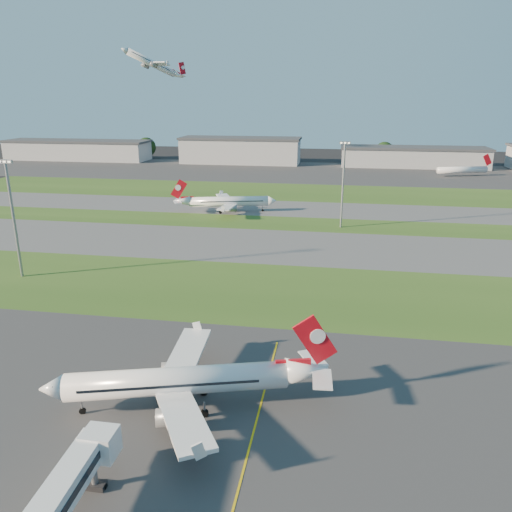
% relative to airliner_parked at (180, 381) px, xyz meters
% --- Properties ---
extents(ground, '(700.00, 700.00, 0.00)m').
position_rel_airliner_parked_xyz_m(ground, '(5.03, -10.44, -3.79)').
color(ground, black).
rests_on(ground, ground).
extents(apron_near, '(300.00, 70.00, 0.01)m').
position_rel_airliner_parked_xyz_m(apron_near, '(5.03, -10.44, -3.79)').
color(apron_near, '#333335').
rests_on(apron_near, ground).
extents(grass_strip_a, '(300.00, 34.00, 0.01)m').
position_rel_airliner_parked_xyz_m(grass_strip_a, '(5.03, 41.56, -3.79)').
color(grass_strip_a, '#2E501A').
rests_on(grass_strip_a, ground).
extents(taxiway_a, '(300.00, 32.00, 0.01)m').
position_rel_airliner_parked_xyz_m(taxiway_a, '(5.03, 74.56, -3.79)').
color(taxiway_a, '#515154').
rests_on(taxiway_a, ground).
extents(grass_strip_b, '(300.00, 18.00, 0.01)m').
position_rel_airliner_parked_xyz_m(grass_strip_b, '(5.03, 99.56, -3.79)').
color(grass_strip_b, '#2E501A').
rests_on(grass_strip_b, ground).
extents(taxiway_b, '(300.00, 26.00, 0.01)m').
position_rel_airliner_parked_xyz_m(taxiway_b, '(5.03, 121.56, -3.79)').
color(taxiway_b, '#515154').
rests_on(taxiway_b, ground).
extents(grass_strip_c, '(300.00, 40.00, 0.01)m').
position_rel_airliner_parked_xyz_m(grass_strip_c, '(5.03, 154.56, -3.79)').
color(grass_strip_c, '#2E501A').
rests_on(grass_strip_c, ground).
extents(apron_far, '(400.00, 80.00, 0.01)m').
position_rel_airliner_parked_xyz_m(apron_far, '(5.03, 214.56, -3.79)').
color(apron_far, '#333335').
rests_on(apron_far, ground).
extents(yellow_line, '(0.25, 60.00, 0.02)m').
position_rel_airliner_parked_xyz_m(yellow_line, '(10.03, -10.44, -3.79)').
color(yellow_line, gold).
rests_on(yellow_line, ground).
extents(airliner_parked, '(33.76, 28.38, 10.80)m').
position_rel_airliner_parked_xyz_m(airliner_parked, '(0.00, 0.00, 0.00)').
color(airliner_parked, white).
rests_on(airliner_parked, ground).
extents(airliner_taxiing, '(32.75, 27.46, 10.41)m').
position_rel_airliner_parked_xyz_m(airliner_taxiing, '(-18.50, 112.53, -0.14)').
color(airliner_taxiing, white).
rests_on(airliner_taxiing, ground).
extents(airliner_departing, '(24.16, 24.09, 10.09)m').
position_rel_airliner_parked_xyz_m(airliner_departing, '(-74.75, 197.18, 50.12)').
color(airliner_departing, white).
extents(mini_jet_near, '(27.82, 10.78, 9.48)m').
position_rel_airliner_parked_xyz_m(mini_jet_near, '(79.93, 211.69, -0.51)').
color(mini_jet_near, white).
rests_on(mini_jet_near, ground).
extents(light_mast_west, '(3.20, 0.70, 25.80)m').
position_rel_airliner_parked_xyz_m(light_mast_west, '(-49.97, 41.56, 11.02)').
color(light_mast_west, gray).
rests_on(light_mast_west, ground).
extents(light_mast_centre, '(3.20, 0.70, 25.80)m').
position_rel_airliner_parked_xyz_m(light_mast_centre, '(20.03, 97.56, 11.02)').
color(light_mast_centre, gray).
rests_on(light_mast_centre, ground).
extents(hangar_far_west, '(91.80, 23.00, 12.20)m').
position_rel_airliner_parked_xyz_m(hangar_far_west, '(-144.97, 244.56, 2.34)').
color(hangar_far_west, '#95979C').
rests_on(hangar_far_west, ground).
extents(hangar_west, '(71.40, 23.00, 15.20)m').
position_rel_airliner_parked_xyz_m(hangar_west, '(-39.97, 244.56, 3.85)').
color(hangar_west, '#95979C').
rests_on(hangar_west, ground).
extents(hangar_east, '(81.60, 23.00, 11.20)m').
position_rel_airliner_parked_xyz_m(hangar_east, '(60.03, 244.56, 1.84)').
color(hangar_east, '#95979C').
rests_on(hangar_east, ground).
extents(tree_far_west, '(11.00, 11.00, 12.00)m').
position_rel_airliner_parked_xyz_m(tree_far_west, '(-184.97, 257.56, 2.70)').
color(tree_far_west, black).
rests_on(tree_far_west, ground).
extents(tree_west, '(12.10, 12.10, 13.20)m').
position_rel_airliner_parked_xyz_m(tree_west, '(-104.97, 259.56, 3.35)').
color(tree_west, black).
rests_on(tree_west, ground).
extents(tree_mid_west, '(9.90, 9.90, 10.80)m').
position_rel_airliner_parked_xyz_m(tree_mid_west, '(-14.97, 255.56, 2.04)').
color(tree_mid_west, black).
rests_on(tree_mid_west, ground).
extents(tree_mid_east, '(11.55, 11.55, 12.60)m').
position_rel_airliner_parked_xyz_m(tree_mid_east, '(45.03, 258.56, 3.02)').
color(tree_mid_east, black).
rests_on(tree_mid_east, ground).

